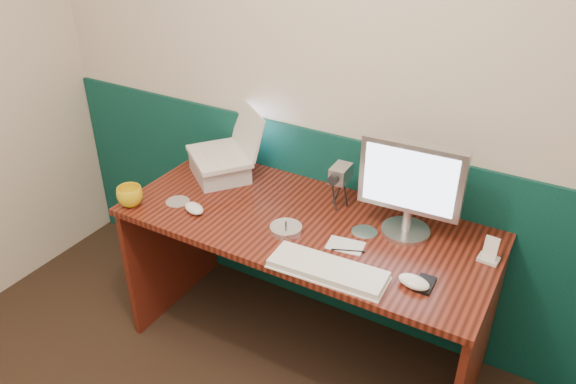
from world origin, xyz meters
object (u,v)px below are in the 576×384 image
Objects in this scene: monitor at (411,189)px; laptop at (217,133)px; camcorder at (340,187)px; keyboard at (328,270)px; mug at (130,196)px; desk at (304,289)px.

laptop is at bearing 176.13° from monitor.
laptop is at bearing -179.38° from camcorder.
camcorder is at bearing 40.39° from laptop.
monitor is 2.08× the size of camcorder.
monitor is 0.93× the size of keyboard.
monitor is 3.61× the size of mug.
camcorder is (0.63, 0.03, -0.13)m from laptop.
monitor reaches higher than desk.
monitor is 1.22m from mug.
laptop is 0.73× the size of keyboard.
laptop is at bearing 165.14° from desk.
monitor is 0.47m from keyboard.
laptop is at bearing 149.40° from keyboard.
mug is at bearing -76.41° from laptop.
monitor is at bearing -10.45° from camcorder.
camcorder is at bearing 168.87° from monitor.
mug is (-0.98, -0.00, 0.03)m from keyboard.
keyboard is at bearing -114.72° from monitor.
monitor is at bearing 18.26° from desk.
mug is at bearing 177.24° from keyboard.
laptop is (-0.55, 0.15, 0.61)m from desk.
monitor reaches higher than keyboard.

